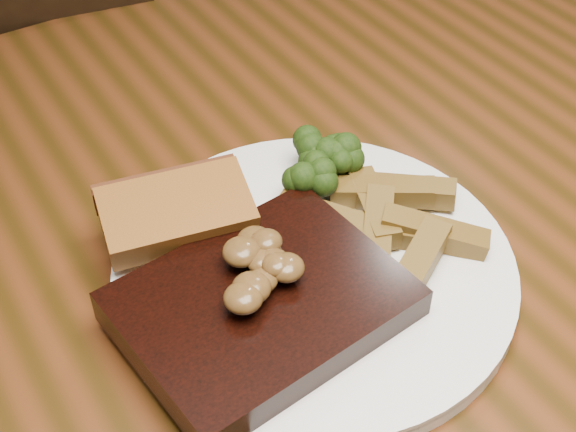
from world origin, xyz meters
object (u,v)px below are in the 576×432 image
Objects in this scene: garlic_bread at (179,231)px; steak at (262,305)px; dining_table at (294,334)px; plate at (314,271)px; potato_wedges at (394,229)px.

steak is at bearing -69.02° from garlic_bread.
dining_table is 8.59× the size of steak.
plate is 2.72× the size of garlic_bread.
dining_table is at bearing 155.42° from potato_wedges.
garlic_bread is at bearing 93.08° from steak.
plate is 0.07m from steak.
potato_wedges reaches higher than dining_table.
garlic_bread is at bearing 149.10° from potato_wedges.
steak is 1.77× the size of potato_wedges.
steak is at bearing -159.14° from plate.
potato_wedges is (0.07, -0.01, 0.02)m from plate.
plate is (0.00, -0.02, 0.10)m from dining_table.
steak is (-0.06, -0.02, 0.02)m from plate.
dining_table is at bearing 97.44° from plate.
dining_table is 0.14m from steak.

